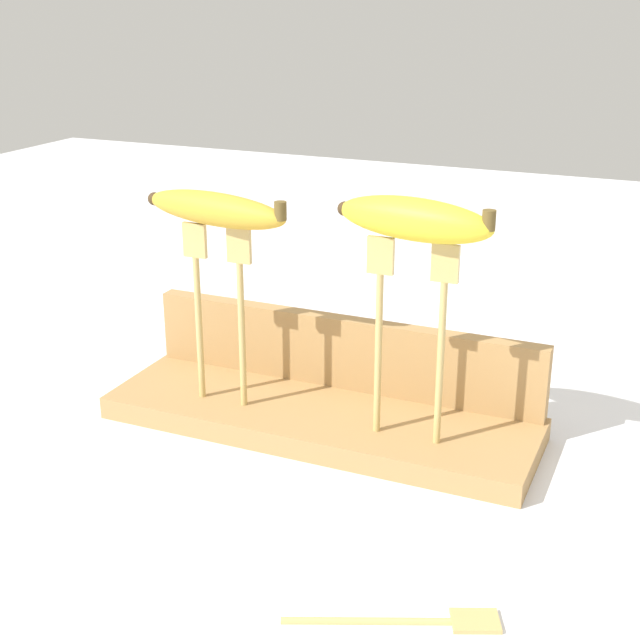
% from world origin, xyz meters
% --- Properties ---
extents(ground_plane, '(3.00, 3.00, 0.00)m').
position_xyz_m(ground_plane, '(0.00, 0.00, 0.00)').
color(ground_plane, silver).
extents(wooden_board, '(0.46, 0.15, 0.02)m').
position_xyz_m(wooden_board, '(0.00, 0.00, 0.01)').
color(wooden_board, '#A87F4C').
rests_on(wooden_board, ground).
extents(board_backstop, '(0.45, 0.02, 0.08)m').
position_xyz_m(board_backstop, '(0.00, 0.06, 0.06)').
color(board_backstop, '#A87F4C').
rests_on(board_backstop, wooden_board).
extents(fork_stand_left, '(0.08, 0.01, 0.19)m').
position_xyz_m(fork_stand_left, '(-0.10, -0.02, 0.14)').
color(fork_stand_left, tan).
rests_on(fork_stand_left, wooden_board).
extents(fork_stand_right, '(0.09, 0.01, 0.20)m').
position_xyz_m(fork_stand_right, '(0.10, -0.02, 0.14)').
color(fork_stand_right, tan).
rests_on(fork_stand_right, wooden_board).
extents(banana_raised_left, '(0.18, 0.07, 0.04)m').
position_xyz_m(banana_raised_left, '(-0.10, -0.02, 0.24)').
color(banana_raised_left, gold).
rests_on(banana_raised_left, fork_stand_left).
extents(banana_raised_right, '(0.16, 0.07, 0.04)m').
position_xyz_m(banana_raised_right, '(0.10, -0.02, 0.25)').
color(banana_raised_right, yellow).
rests_on(banana_raised_right, fork_stand_right).
extents(fork_fallen_near, '(0.16, 0.08, 0.01)m').
position_xyz_m(fork_fallen_near, '(0.19, -0.26, 0.00)').
color(fork_fallen_near, tan).
rests_on(fork_fallen_near, ground).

